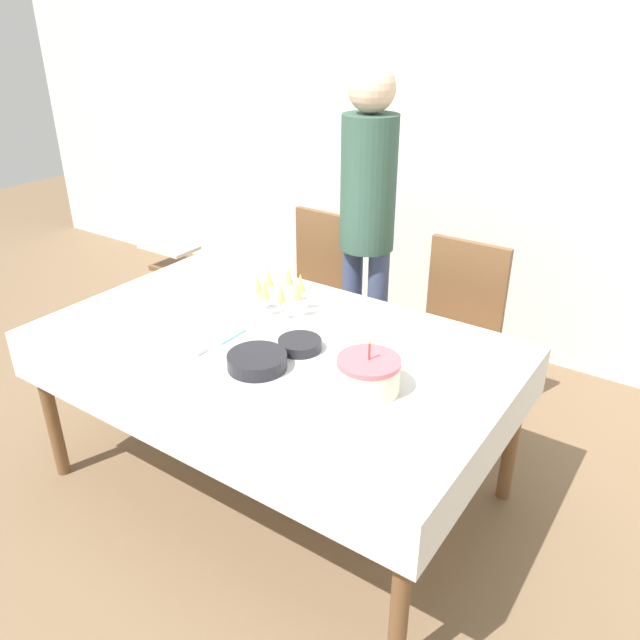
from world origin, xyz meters
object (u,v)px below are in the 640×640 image
Objects in this scene: champagne_tray at (280,295)px; person_standing at (368,207)px; birthday_cake at (368,375)px; plate_stack_main at (257,361)px; high_chair at (182,277)px; plate_stack_dessert at (300,344)px; dining_chair_far_left at (314,292)px; dining_chair_far_right at (454,331)px.

person_standing is (0.01, 0.72, 0.22)m from champagne_tray.
plate_stack_main is (-0.42, -0.10, -0.03)m from birthday_cake.
birthday_cake is 1.24m from person_standing.
champagne_tray is at bearing -90.95° from person_standing.
birthday_cake is at bearing -58.93° from person_standing.
birthday_cake is at bearing -24.45° from high_chair.
person_standing is at bearing 10.67° from high_chair.
high_chair is (-1.17, -0.22, -0.58)m from person_standing.
plate_stack_dessert is at bearing 77.14° from plate_stack_main.
champagne_tray is 0.48m from plate_stack_main.
dining_chair_far_left is 1.40m from birthday_cake.
plate_stack_dessert is 0.24× the size of high_chair.
champagne_tray is 0.46× the size of high_chair.
champagne_tray is at bearing -66.55° from dining_chair_far_left.
dining_chair_far_left is 1.36× the size of high_chair.
champagne_tray is (-0.55, -0.68, 0.31)m from dining_chair_far_right.
person_standing is at bearing 105.19° from plate_stack_dessert.
dining_chair_far_right is 1.18m from plate_stack_main.
birthday_cake is at bearing -15.84° from plate_stack_dessert.
plate_stack_main is (0.22, -0.42, -0.06)m from champagne_tray.
dining_chair_far_right reaches higher than plate_stack_dessert.
dining_chair_far_right is 0.93m from champagne_tray.
person_standing is (0.31, 0.03, 0.53)m from dining_chair_far_left.
champagne_tray is 0.35m from plate_stack_dessert.
person_standing reaches higher than plate_stack_main.
plate_stack_dessert is at bearing -74.81° from person_standing.
dining_chair_far_left is at bearing 121.99° from plate_stack_dessert.
birthday_cake is (0.09, -1.00, 0.28)m from dining_chair_far_right.
champagne_tray is 0.19× the size of person_standing.
person_standing is at bearing 6.23° from dining_chair_far_left.
dining_chair_far_left reaches higher than champagne_tray.
plate_stack_dessert is at bearing -107.62° from dining_chair_far_right.
birthday_cake reaches higher than champagne_tray.
birthday_cake reaches higher than plate_stack_dessert.
dining_chair_far_right is 4.26× the size of birthday_cake.
plate_stack_dessert is (0.56, -0.90, 0.24)m from dining_chair_far_left.
birthday_cake is at bearing -26.74° from champagne_tray.
dining_chair_far_left is at bearing 114.85° from plate_stack_main.
person_standing is 1.33m from high_chair.
birthday_cake reaches higher than high_chair.
plate_stack_main is 1.19m from person_standing.
plate_stack_main reaches higher than high_chair.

